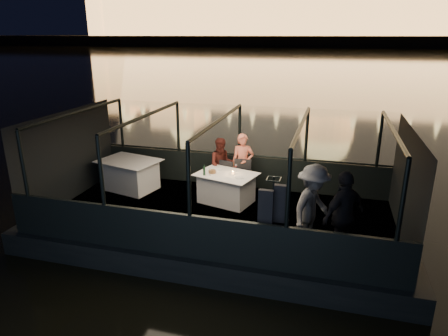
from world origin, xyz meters
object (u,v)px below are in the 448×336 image
(passenger_dark, at_px, (343,217))
(wine_bottle, at_px, (204,169))
(passenger_stripe, at_px, (312,210))
(dining_table_aft, at_px, (130,176))
(chair_port_left, at_px, (224,179))
(chair_port_right, at_px, (241,181))
(coat_stand, at_px, (272,219))
(dining_table_central, at_px, (226,188))
(person_man_maroon, at_px, (222,164))
(person_woman_coral, at_px, (243,166))

(passenger_dark, xyz_separation_m, wine_bottle, (-3.32, 1.75, 0.06))
(passenger_stripe, xyz_separation_m, wine_bottle, (-2.74, 1.58, 0.06))
(dining_table_aft, distance_m, chair_port_left, 2.66)
(chair_port_right, height_order, coat_stand, coat_stand)
(wine_bottle, bearing_deg, chair_port_right, 41.44)
(dining_table_central, distance_m, passenger_dark, 3.48)
(person_man_maroon, bearing_deg, chair_port_right, -47.34)
(chair_port_left, relative_size, person_woman_coral, 0.54)
(dining_table_central, bearing_deg, passenger_dark, -35.21)
(chair_port_right, height_order, passenger_dark, passenger_dark)
(person_woman_coral, height_order, passenger_stripe, passenger_stripe)
(chair_port_right, distance_m, passenger_stripe, 3.02)
(dining_table_aft, bearing_deg, person_woman_coral, 11.09)
(passenger_stripe, distance_m, passenger_dark, 0.61)
(coat_stand, bearing_deg, person_woman_coral, 111.56)
(person_man_maroon, xyz_separation_m, wine_bottle, (-0.17, -1.00, 0.17))
(chair_port_left, bearing_deg, passenger_dark, -23.84)
(coat_stand, distance_m, person_woman_coral, 3.56)
(chair_port_right, distance_m, person_man_maroon, 0.74)
(dining_table_central, xyz_separation_m, person_man_maroon, (-0.33, 0.76, 0.36))
(passenger_dark, bearing_deg, person_man_maroon, -88.41)
(wine_bottle, bearing_deg, person_woman_coral, 53.46)
(passenger_dark, distance_m, wine_bottle, 3.75)
(passenger_stripe, relative_size, passenger_dark, 1.01)
(chair_port_right, relative_size, person_man_maroon, 0.65)
(dining_table_aft, xyz_separation_m, person_woman_coral, (3.06, 0.60, 0.36))
(chair_port_right, bearing_deg, passenger_stripe, -53.60)
(wine_bottle, bearing_deg, chair_port_left, 64.30)
(dining_table_central, bearing_deg, chair_port_left, 111.12)
(dining_table_central, height_order, passenger_stripe, passenger_stripe)
(chair_port_right, bearing_deg, dining_table_central, -125.81)
(dining_table_aft, bearing_deg, person_man_maroon, 13.28)
(chair_port_right, xyz_separation_m, coat_stand, (1.28, -2.98, 0.45))
(chair_port_left, xyz_separation_m, passenger_stripe, (2.40, -2.26, 0.40))
(chair_port_left, relative_size, passenger_dark, 0.50)
(chair_port_left, xyz_separation_m, chair_port_right, (0.45, 0.00, 0.00))
(coat_stand, bearing_deg, wine_bottle, 131.88)
(chair_port_left, distance_m, chair_port_right, 0.45)
(coat_stand, height_order, person_woman_coral, coat_stand)
(person_woman_coral, distance_m, person_man_maroon, 0.58)
(dining_table_aft, xyz_separation_m, coat_stand, (4.37, -2.71, 0.51))
(chair_port_right, relative_size, coat_stand, 0.56)
(dining_table_central, relative_size, wine_bottle, 5.33)
(coat_stand, bearing_deg, person_man_maroon, 119.77)
(passenger_dark, bearing_deg, coat_stand, -23.87)
(chair_port_right, bearing_deg, wine_bottle, -143.00)
(dining_table_central, bearing_deg, chair_port_right, 58.63)
(dining_table_central, relative_size, person_woman_coral, 0.89)
(dining_table_central, xyz_separation_m, dining_table_aft, (-2.81, 0.18, 0.00))
(person_man_maroon, xyz_separation_m, passenger_dark, (3.15, -2.75, 0.10))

